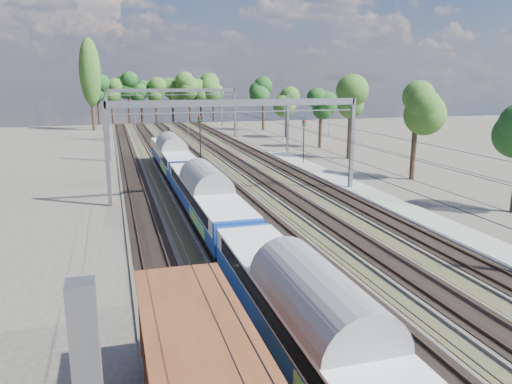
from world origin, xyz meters
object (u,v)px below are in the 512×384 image
object	(u,v)px
signal_near	(200,135)
signal_far	(304,137)
emu_train	(207,192)
worker	(169,131)

from	to	relation	value
signal_near	signal_far	distance (m)	12.98
emu_train	signal_far	distance (m)	28.47
worker	signal_far	world-z (taller)	signal_far
signal_near	signal_far	xyz separation A→B (m)	(12.68, -2.74, -0.38)
signal_near	signal_far	size ratio (longest dim) A/B	1.10
signal_far	emu_train	bearing A→B (deg)	-134.88
worker	signal_far	xyz separation A→B (m)	(12.80, -37.13, 2.70)
worker	signal_far	bearing A→B (deg)	-149.22
emu_train	worker	distance (m)	60.29
emu_train	worker	bearing A→B (deg)	86.25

